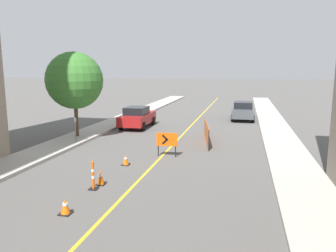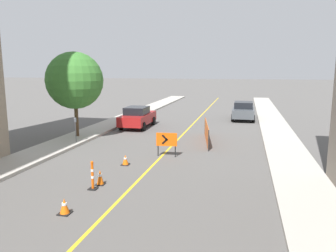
# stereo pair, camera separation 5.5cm
# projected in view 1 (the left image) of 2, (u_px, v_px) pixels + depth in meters

# --- Properties ---
(lane_stripe) EXTENTS (0.12, 55.50, 0.01)m
(lane_stripe) POSITION_uv_depth(u_px,v_px,m) (186.00, 130.00, 23.67)
(lane_stripe) COLOR gold
(lane_stripe) RESTS_ON ground_plane
(sidewalk_left) EXTENTS (2.18, 55.50, 0.15)m
(sidewalk_left) POSITION_uv_depth(u_px,v_px,m) (106.00, 126.00, 25.08)
(sidewalk_left) COLOR #ADA89E
(sidewalk_left) RESTS_ON ground_plane
(sidewalk_right) EXTENTS (2.18, 55.50, 0.15)m
(sidewalk_right) POSITION_uv_depth(u_px,v_px,m) (278.00, 133.00, 22.25)
(sidewalk_right) COLOR #ADA89E
(sidewalk_right) RESTS_ON ground_plane
(traffic_cone_fourth) EXTENTS (0.37, 0.37, 0.50)m
(traffic_cone_fourth) POSITION_uv_depth(u_px,v_px,m) (65.00, 206.00, 10.05)
(traffic_cone_fourth) COLOR black
(traffic_cone_fourth) RESTS_ON ground_plane
(traffic_cone_fifth) EXTENTS (0.33, 0.33, 0.60)m
(traffic_cone_fifth) POSITION_uv_depth(u_px,v_px,m) (101.00, 177.00, 12.58)
(traffic_cone_fifth) COLOR black
(traffic_cone_fifth) RESTS_ON ground_plane
(traffic_cone_farthest) EXTENTS (0.36, 0.36, 0.49)m
(traffic_cone_farthest) POSITION_uv_depth(u_px,v_px,m) (126.00, 160.00, 15.18)
(traffic_cone_farthest) COLOR black
(traffic_cone_farthest) RESTS_ON ground_plane
(delineator_post_rear) EXTENTS (0.31, 0.31, 1.09)m
(delineator_post_rear) POSITION_uv_depth(u_px,v_px,m) (93.00, 177.00, 12.07)
(delineator_post_rear) COLOR black
(delineator_post_rear) RESTS_ON ground_plane
(arrow_barricade_primary) EXTENTS (1.06, 0.15, 1.22)m
(arrow_barricade_primary) POSITION_uv_depth(u_px,v_px,m) (167.00, 140.00, 16.55)
(arrow_barricade_primary) COLOR #EF560C
(arrow_barricade_primary) RESTS_ON ground_plane
(safety_mesh_fence) EXTENTS (0.81, 4.68, 1.17)m
(safety_mesh_fence) POSITION_uv_depth(u_px,v_px,m) (207.00, 132.00, 19.95)
(safety_mesh_fence) COLOR #EF560C
(safety_mesh_fence) RESTS_ON ground_plane
(parked_car_curb_near) EXTENTS (1.94, 4.32, 1.59)m
(parked_car_curb_near) POSITION_uv_depth(u_px,v_px,m) (137.00, 117.00, 24.84)
(parked_car_curb_near) COLOR maroon
(parked_car_curb_near) RESTS_ON ground_plane
(parked_car_curb_mid) EXTENTS (1.93, 4.31, 1.59)m
(parked_car_curb_mid) POSITION_uv_depth(u_px,v_px,m) (243.00, 111.00, 28.62)
(parked_car_curb_mid) COLOR #474C51
(parked_car_curb_mid) RESTS_ON ground_plane
(parking_meter_near_curb) EXTENTS (0.12, 0.11, 1.47)m
(parking_meter_near_curb) POSITION_uv_depth(u_px,v_px,m) (75.00, 125.00, 19.09)
(parking_meter_near_curb) COLOR #4C4C51
(parking_meter_near_curb) RESTS_ON sidewalk_left
(street_tree_left_near) EXTENTS (3.57, 3.57, 5.33)m
(street_tree_left_near) POSITION_uv_depth(u_px,v_px,m) (75.00, 81.00, 20.46)
(street_tree_left_near) COLOR #4C3823
(street_tree_left_near) RESTS_ON sidewalk_left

